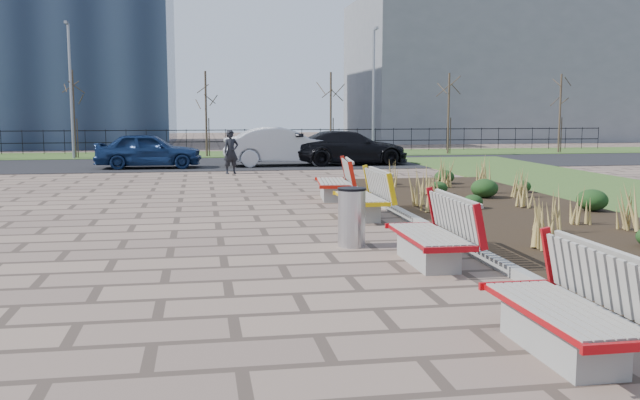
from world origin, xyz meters
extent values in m
plane|color=#7B6455|center=(0.00, 0.00, 0.00)|extent=(120.00, 120.00, 0.00)
cube|color=black|center=(6.25, 5.00, 0.05)|extent=(4.50, 18.00, 0.10)
cube|color=gray|center=(3.92, 5.00, 0.07)|extent=(0.16, 18.00, 0.15)
cube|color=#33511E|center=(0.00, 28.00, 0.02)|extent=(80.00, 5.00, 0.04)
cube|color=black|center=(0.00, 22.00, 0.01)|extent=(80.00, 7.00, 0.02)
cylinder|color=#B2B2B7|center=(2.17, 3.75, 0.49)|extent=(0.46, 0.46, 0.97)
imported|color=black|center=(0.76, 17.53, 0.77)|extent=(0.66, 0.55, 1.55)
imported|color=#11244C|center=(-2.27, 20.27, 0.70)|extent=(4.04, 1.71, 1.36)
imported|color=#AFB1B7|center=(2.95, 20.61, 0.79)|extent=(4.71, 1.81, 1.53)
imported|color=black|center=(5.70, 20.64, 0.71)|extent=(4.82, 2.11, 1.38)
cube|color=slate|center=(20.00, 42.00, 5.00)|extent=(18.00, 12.00, 10.00)
camera|label=1|loc=(-0.33, -7.82, 2.32)|focal=40.00mm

